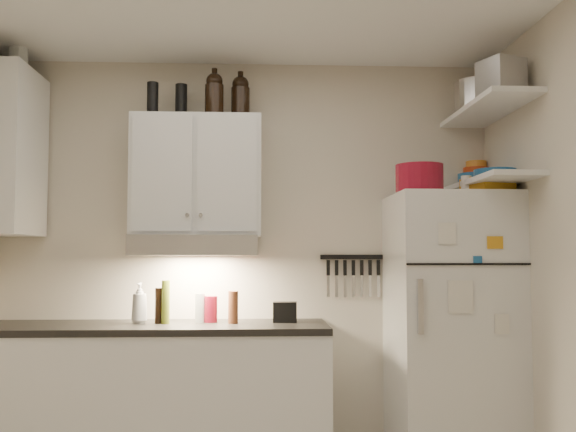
{
  "coord_description": "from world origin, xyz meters",
  "views": [
    {
      "loc": [
        0.08,
        -2.69,
        1.32
      ],
      "look_at": [
        0.25,
        0.9,
        1.55
      ],
      "focal_mm": 40.0,
      "sensor_mm": 36.0,
      "label": 1
    }
  ],
  "objects": [
    {
      "name": "back_wall",
      "position": [
        0.0,
        1.51,
        1.3
      ],
      "size": [
        3.2,
        0.02,
        2.6
      ],
      "primitive_type": "cube",
      "color": "beige",
      "rests_on": "ground"
    },
    {
      "name": "base_cabinet",
      "position": [
        -0.55,
        1.2,
        0.44
      ],
      "size": [
        2.1,
        0.6,
        0.88
      ],
      "primitive_type": "cube",
      "color": "white",
      "rests_on": "floor"
    },
    {
      "name": "countertop",
      "position": [
        -0.55,
        1.2,
        0.9
      ],
      "size": [
        2.1,
        0.62,
        0.04
      ],
      "primitive_type": "cube",
      "color": "black",
      "rests_on": "base_cabinet"
    },
    {
      "name": "upper_cabinet",
      "position": [
        -0.3,
        1.33,
        1.83
      ],
      "size": [
        0.8,
        0.33,
        0.75
      ],
      "primitive_type": "cube",
      "color": "white",
      "rests_on": "back_wall"
    },
    {
      "name": "side_cabinet",
      "position": [
        -1.44,
        1.2,
        1.95
      ],
      "size": [
        0.33,
        0.55,
        1.0
      ],
      "primitive_type": "cube",
      "color": "white",
      "rests_on": "left_wall"
    },
    {
      "name": "range_hood",
      "position": [
        -0.3,
        1.27,
        1.39
      ],
      "size": [
        0.76,
        0.46,
        0.12
      ],
      "primitive_type": "cube",
      "color": "silver",
      "rests_on": "back_wall"
    },
    {
      "name": "fridge",
      "position": [
        1.25,
        1.16,
        0.85
      ],
      "size": [
        0.7,
        0.68,
        1.7
      ],
      "primitive_type": "cube",
      "color": "white",
      "rests_on": "floor"
    },
    {
      "name": "shelf_hi",
      "position": [
        1.45,
        1.02,
        2.2
      ],
      "size": [
        0.3,
        0.95,
        0.03
      ],
      "primitive_type": "cube",
      "color": "white",
      "rests_on": "right_wall"
    },
    {
      "name": "shelf_lo",
      "position": [
        1.45,
        1.02,
        1.76
      ],
      "size": [
        0.3,
        0.95,
        0.03
      ],
      "primitive_type": "cube",
      "color": "white",
      "rests_on": "right_wall"
    },
    {
      "name": "knife_strip",
      "position": [
        0.7,
        1.49,
        1.32
      ],
      "size": [
        0.42,
        0.02,
        0.03
      ],
      "primitive_type": "cube",
      "color": "black",
      "rests_on": "back_wall"
    },
    {
      "name": "dutch_oven",
      "position": [
        1.03,
        1.01,
        1.78
      ],
      "size": [
        0.35,
        0.35,
        0.16
      ],
      "primitive_type": "cylinder",
      "rotation": [
        0.0,
        0.0,
        0.33
      ],
      "color": "maroon",
      "rests_on": "fridge"
    },
    {
      "name": "book_stack",
      "position": [
        1.43,
        1.01,
        1.74
      ],
      "size": [
        0.27,
        0.31,
        0.09
      ],
      "primitive_type": "cube",
      "rotation": [
        0.0,
        0.0,
        0.25
      ],
      "color": "orange",
      "rests_on": "fridge"
    },
    {
      "name": "spice_jar",
      "position": [
        1.32,
        1.04,
        1.75
      ],
      "size": [
        0.06,
        0.06,
        0.1
      ],
      "primitive_type": "cylinder",
      "rotation": [
        0.0,
        0.0,
        -0.03
      ],
      "color": "silver",
      "rests_on": "fridge"
    },
    {
      "name": "stock_pot",
      "position": [
        1.49,
        1.29,
        2.33
      ],
      "size": [
        0.35,
        0.35,
        0.22
      ],
      "primitive_type": "cylinder",
      "rotation": [
        0.0,
        0.0,
        0.12
      ],
      "color": "silver",
      "rests_on": "shelf_hi"
    },
    {
      "name": "tin_a",
      "position": [
        1.49,
        1.03,
        2.31
      ],
      "size": [
        0.2,
        0.19,
        0.18
      ],
      "primitive_type": "cube",
      "rotation": [
        0.0,
        0.0,
        -0.12
      ],
      "color": "#AAAAAD",
      "rests_on": "shelf_hi"
    },
    {
      "name": "tin_b",
      "position": [
        1.43,
        0.75,
        2.31
      ],
      "size": [
        0.26,
        0.26,
        0.2
      ],
      "primitive_type": "cube",
      "rotation": [
        0.0,
        0.0,
        0.39
      ],
      "color": "#AAAAAD",
      "rests_on": "shelf_hi"
    },
    {
      "name": "bowl_teal",
      "position": [
        1.49,
        1.39,
        1.82
      ],
      "size": [
        0.22,
        0.22,
        0.09
      ],
      "primitive_type": "cylinder",
      "color": "#1A5691",
      "rests_on": "shelf_lo"
    },
    {
      "name": "bowl_orange",
      "position": [
        1.54,
        1.48,
        1.89
      ],
      "size": [
        0.17,
        0.17,
        0.05
      ],
      "primitive_type": "cylinder",
      "color": "#BF3712",
      "rests_on": "bowl_teal"
    },
    {
      "name": "bowl_yellow",
      "position": [
        1.54,
        1.48,
        1.94
      ],
      "size": [
        0.14,
        0.14,
        0.04
      ],
      "primitive_type": "cylinder",
      "color": "orange",
      "rests_on": "bowl_orange"
    },
    {
      "name": "plates",
      "position": [
        1.48,
        1.01,
        1.81
      ],
      "size": [
        0.25,
        0.25,
        0.06
      ],
      "primitive_type": "cylinder",
      "rotation": [
        0.0,
        0.0,
        0.02
      ],
      "color": "#1A5691",
      "rests_on": "shelf_lo"
    },
    {
      "name": "growler_a",
      "position": [
        -0.19,
        1.26,
        2.34
      ],
      "size": [
        0.15,
        0.15,
        0.27
      ],
      "primitive_type": null,
      "rotation": [
        0.0,
        0.0,
        0.32
      ],
      "color": "black",
      "rests_on": "upper_cabinet"
    },
    {
      "name": "growler_b",
      "position": [
        -0.03,
        1.35,
        2.34
      ],
      "size": [
        0.14,
        0.14,
        0.28
      ],
      "primitive_type": null,
      "rotation": [
        0.0,
        0.0,
        0.16
      ],
      "color": "black",
      "rests_on": "upper_cabinet"
    },
    {
      "name": "thermos_a",
      "position": [
        -0.41,
        1.36,
        2.31
      ],
      "size": [
        0.1,
        0.1,
        0.22
      ],
      "primitive_type": "cylinder",
      "rotation": [
        0.0,
        0.0,
        -0.37
      ],
      "color": "black",
      "rests_on": "upper_cabinet"
    },
    {
      "name": "thermos_b",
      "position": [
        -0.57,
        1.27,
        2.3
      ],
      "size": [
        0.08,
        0.08,
        0.2
      ],
      "primitive_type": "cylinder",
      "rotation": [
        0.0,
        0.0,
        -0.23
      ],
      "color": "black",
      "rests_on": "upper_cabinet"
    },
    {
      "name": "side_jar",
      "position": [
        -1.39,
        1.24,
        2.53
      ],
      "size": [
        0.15,
        0.15,
        0.15
      ],
      "primitive_type": "cylinder",
      "rotation": [
        0.0,
        0.0,
        -0.36
      ],
      "color": "silver",
      "rests_on": "side_cabinet"
    },
    {
      "name": "soap_bottle",
      "position": [
        -0.63,
        1.24,
        1.06
      ],
      "size": [
        0.12,
        0.12,
        0.27
      ],
      "primitive_type": "imported",
      "rotation": [
        0.0,
        0.0,
        -0.19
      ],
      "color": "white",
      "rests_on": "countertop"
    },
    {
      "name": "pepper_mill",
      "position": [
        -0.07,
        1.21,
        1.02
      ],
      "size": [
        0.07,
        0.07,
        0.19
      ],
      "primitive_type": "cylinder",
      "rotation": [
        0.0,
        0.0,
        0.26
      ],
      "color": "brown",
      "rests_on": "countertop"
    },
    {
      "name": "oil_bottle",
      "position": [
        -0.47,
        1.21,
        1.05
      ],
      "size": [
        0.06,
        0.06,
        0.26
      ],
      "primitive_type": "cylinder",
      "rotation": [
        0.0,
        0.0,
        0.14
      ],
      "color": "#5B691A",
      "rests_on": "countertop"
    },
    {
      "name": "vinegar_bottle",
      "position": [
        -0.52,
        1.23,
        1.03
      ],
      "size": [
        0.06,
        0.06,
        0.21
      ],
      "primitive_type": "cylinder",
      "rotation": [
        0.0,
        0.0,
        -0.33
      ],
      "color": "black",
      "rests_on": "countertop"
    },
    {
      "name": "clear_bottle",
      "position": [
        -0.27,
        1.28,
        1.01
      ],
      "size": [
        0.08,
        0.08,
        0.18
      ],
      "primitive_type": "cylinder",
      "rotation": [
        0.0,
        0.0,
        0.43
      ],
      "color": "silver",
      "rests_on": "countertop"
    },
    {
      "name": "red_jar",
      "position": [
        -0.21,
        1.28,
        1.0
      ],
      "size": [
        0.1,
        0.1,
        0.16
      ],
      "primitive_type": "cylinder",
      "rotation": [
        0.0,
        0.0,
        -0.28
      ],
      "color": "maroon",
      "rests_on": "countertop"
    },
    {
      "name": "caddy",
      "position": [
        0.25,
        1.27,
        0.98
      ],
      "size": [
        0.15,
        0.11,
        0.12
      ],
      "primitive_type": "cube",
      "rotation": [
        0.0,
        0.0,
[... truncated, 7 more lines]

